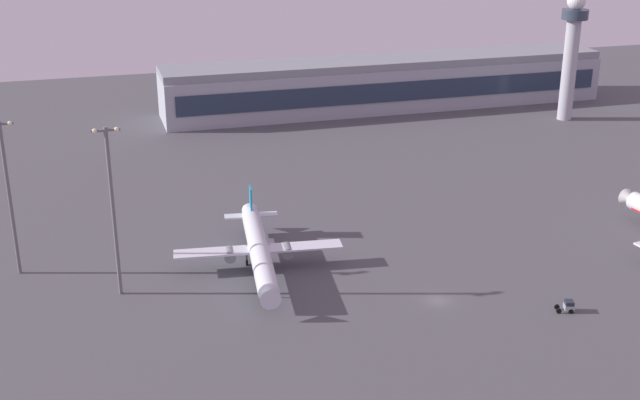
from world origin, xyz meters
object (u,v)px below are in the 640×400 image
(apron_light_central, at_px, (112,203))
(apron_light_west, at_px, (8,190))
(control_tower, at_px, (572,47))
(airplane_taxiway_distant, at_px, (259,250))
(pushback_tug, at_px, (568,306))

(apron_light_central, distance_m, apron_light_west, 22.73)
(control_tower, height_order, apron_light_central, control_tower)
(airplane_taxiway_distant, xyz_separation_m, pushback_tug, (47.38, -31.71, -2.95))
(apron_light_central, bearing_deg, airplane_taxiway_distant, 6.71)
(apron_light_central, relative_size, apron_light_west, 1.04)
(pushback_tug, relative_size, apron_light_central, 0.11)
(airplane_taxiway_distant, height_order, apron_light_central, apron_light_central)
(pushback_tug, bearing_deg, apron_light_central, -92.17)
(control_tower, relative_size, apron_light_central, 1.27)
(control_tower, bearing_deg, apron_light_west, -156.64)
(airplane_taxiway_distant, bearing_deg, control_tower, -138.37)
(airplane_taxiway_distant, bearing_deg, apron_light_west, -7.07)
(pushback_tug, height_order, apron_light_central, apron_light_central)
(control_tower, xyz_separation_m, airplane_taxiway_distant, (-115.89, -80.07, -18.71))
(control_tower, xyz_separation_m, apron_light_west, (-159.88, -69.05, -5.94))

